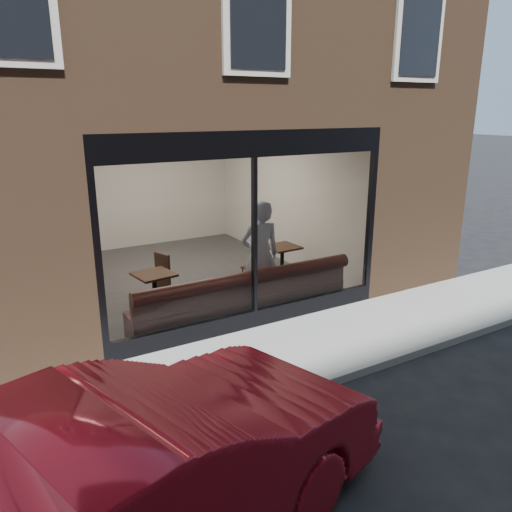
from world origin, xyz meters
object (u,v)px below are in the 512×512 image
cafe_chair_right (254,267)px  cafe_table_left (154,274)px  cafe_table_right (282,247)px  parked_car (128,492)px  banquette (243,306)px  cafe_chair_left (156,292)px  person (260,256)px

cafe_chair_right → cafe_table_left: bearing=-3.3°
cafe_table_right → parked_car: 7.12m
banquette → cafe_chair_left: size_ratio=10.30×
cafe_table_left → cafe_table_right: same height
banquette → cafe_table_right: bearing=38.2°
cafe_chair_left → cafe_chair_right: 2.39m
cafe_table_right → cafe_chair_right: (-0.40, 0.47, -0.50)m
parked_car → cafe_chair_right: bearing=-55.0°
banquette → person: size_ratio=2.01×
cafe_table_left → cafe_table_right: size_ratio=0.99×
cafe_table_right → parked_car: (-4.81, -5.24, 0.04)m
person → cafe_chair_right: person is taller
cafe_chair_left → cafe_chair_right: bearing=169.1°
cafe_table_right → cafe_table_left: bearing=-172.8°
person → parked_car: 5.57m
cafe_chair_right → parked_car: parked_car is taller
banquette → cafe_chair_right: banquette is taller
cafe_chair_left → cafe_table_left: bearing=48.5°
banquette → cafe_table_right: cafe_table_right is taller
cafe_chair_left → cafe_table_right: bearing=157.9°
banquette → cafe_table_left: 1.64m
banquette → person: (0.51, 0.28, 0.77)m
person → cafe_table_right: bearing=-129.7°
banquette → cafe_table_right: (1.67, 1.32, 0.52)m
cafe_chair_right → parked_car: (-4.41, -5.71, 0.54)m
parked_car → cafe_table_right: bearing=-59.9°
person → cafe_table_right: (1.16, 1.04, -0.25)m
banquette → cafe_table_left: size_ratio=6.33×
cafe_table_right → cafe_chair_left: 2.80m
cafe_table_left → cafe_table_right: 2.93m
cafe_table_right → parked_car: size_ratio=0.13×
cafe_table_left → banquette: bearing=-37.6°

